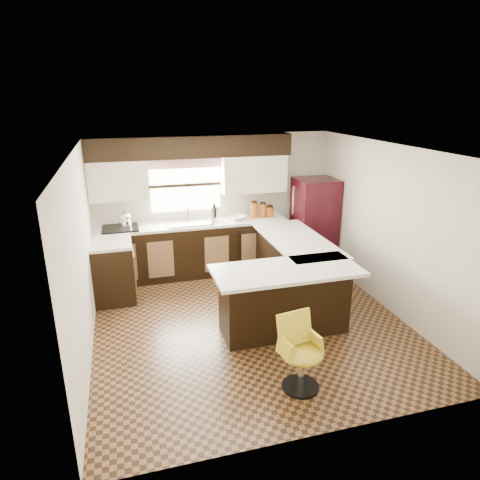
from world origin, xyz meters
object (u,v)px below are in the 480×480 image
object	(u,v)px
peninsula_return	(284,301)
peninsula_long	(293,269)
bar_chair	(302,355)
refrigerator	(314,224)

from	to	relation	value
peninsula_return	peninsula_long	bearing A→B (deg)	61.70
bar_chair	peninsula_long	bearing A→B (deg)	60.17
peninsula_long	refrigerator	size ratio (longest dim) A/B	1.19
peninsula_long	refrigerator	bearing A→B (deg)	51.65
peninsula_return	refrigerator	size ratio (longest dim) A/B	1.01
peninsula_return	refrigerator	distance (m)	2.46
peninsula_long	peninsula_return	world-z (taller)	same
peninsula_return	bar_chair	xyz separation A→B (m)	(-0.25, -1.17, -0.03)
peninsula_long	refrigerator	distance (m)	1.39
peninsula_long	refrigerator	world-z (taller)	refrigerator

